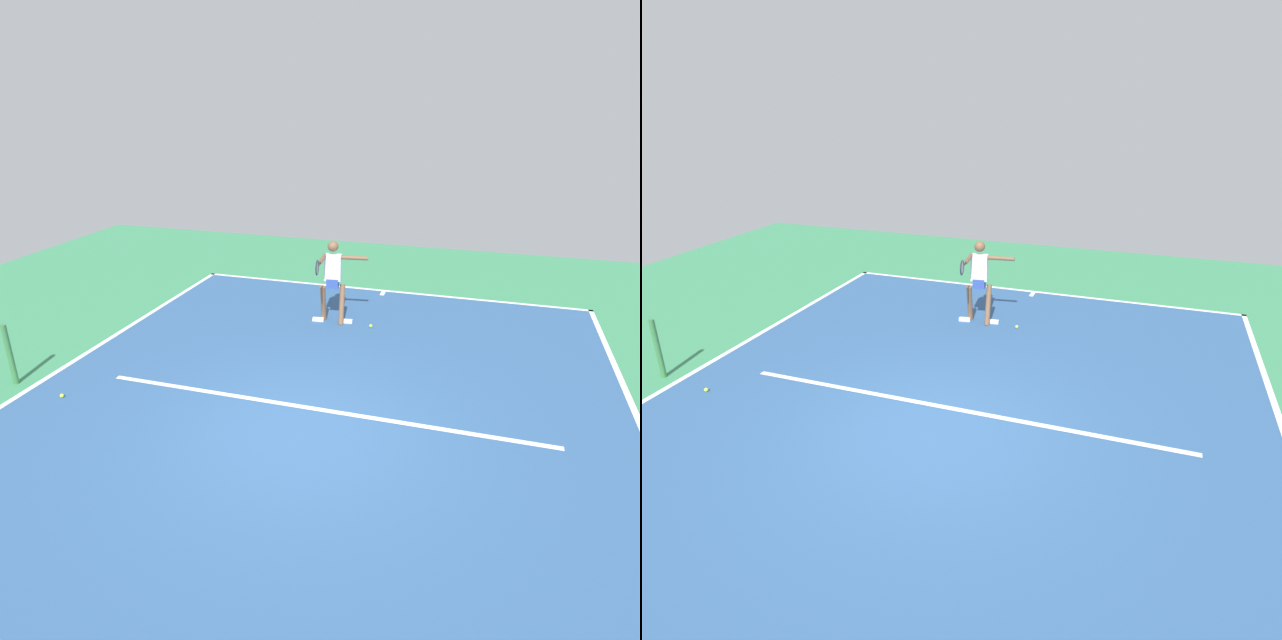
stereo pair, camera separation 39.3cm
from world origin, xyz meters
TOP-DOWN VIEW (x-y plane):
  - ground_plane at (0.00, 0.00)m, footprint 22.01×22.01m
  - court_surface at (0.00, 0.00)m, footprint 9.54×13.01m
  - court_line_baseline_near at (0.00, -6.45)m, footprint 9.54×0.10m
  - court_line_sideline_right at (4.72, 0.00)m, footprint 0.10×13.01m
  - court_line_service at (0.00, -0.68)m, footprint 7.15×0.10m
  - court_line_centre_mark at (0.00, -6.25)m, footprint 0.10×0.30m
  - net_post at (5.07, 0.00)m, footprint 0.09×0.09m
  - tennis_player at (0.69, -4.11)m, footprint 1.15×1.26m
  - tennis_ball_by_baseline at (-0.16, -4.09)m, footprint 0.07×0.07m
  - tennis_ball_far_corner at (4.00, 0.17)m, footprint 0.07×0.07m

SIDE VIEW (x-z plane):
  - ground_plane at x=0.00m, z-range 0.00..0.00m
  - court_surface at x=0.00m, z-range 0.00..0.00m
  - court_line_baseline_near at x=0.00m, z-range 0.00..0.01m
  - court_line_sideline_right at x=4.72m, z-range 0.00..0.01m
  - court_line_service at x=0.00m, z-range 0.00..0.01m
  - court_line_centre_mark at x=0.00m, z-range 0.00..0.01m
  - tennis_ball_by_baseline at x=-0.16m, z-range 0.00..0.07m
  - tennis_ball_far_corner at x=4.00m, z-range 0.00..0.07m
  - net_post at x=5.07m, z-range 0.00..1.07m
  - tennis_player at x=0.69m, z-range 0.13..1.92m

